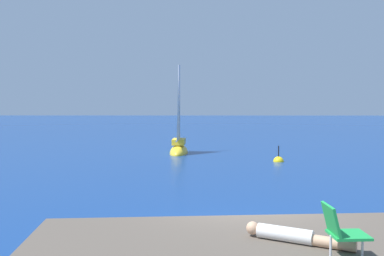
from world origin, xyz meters
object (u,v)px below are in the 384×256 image
at_px(sailboat_near, 179,148).
at_px(person_sunbather, 293,236).
at_px(marker_buoy, 278,162).
at_px(beach_chair, 341,229).

relative_size(sailboat_near, person_sunbather, 3.71).
bearing_deg(marker_buoy, sailboat_near, 146.38).
relative_size(person_sunbather, beach_chair, 2.02).
xyz_separation_m(beach_chair, marker_buoy, (2.36, 16.79, -1.44)).
bearing_deg(sailboat_near, beach_chair, -168.20).
distance_m(person_sunbather, marker_buoy, 16.37).
relative_size(sailboat_near, marker_buoy, 5.29).
bearing_deg(marker_buoy, person_sunbather, -100.19).
xyz_separation_m(sailboat_near, marker_buoy, (5.45, -3.62, -0.32)).
distance_m(sailboat_near, person_sunbather, 19.88).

